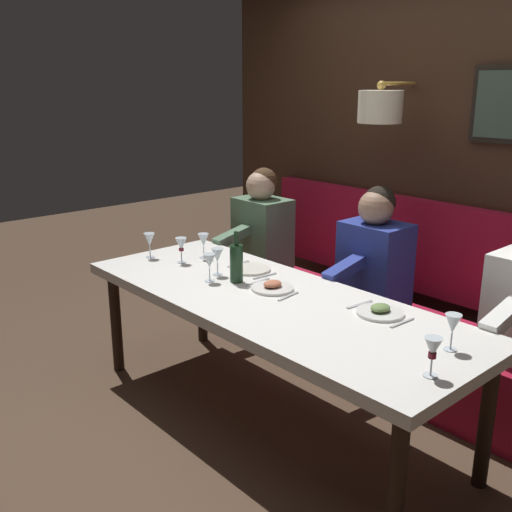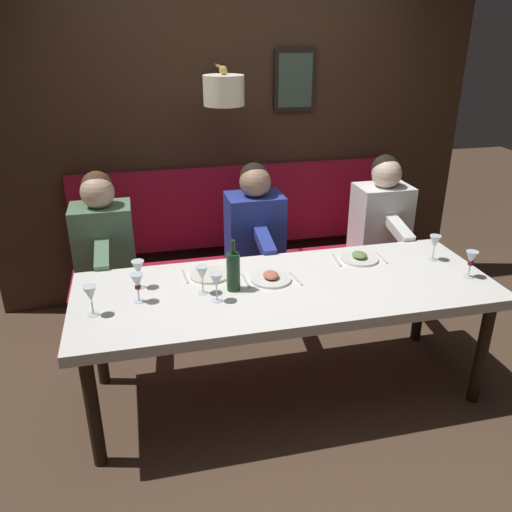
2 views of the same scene
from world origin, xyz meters
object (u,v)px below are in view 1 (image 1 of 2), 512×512
Objects in this scene: diner_middle at (262,224)px; wine_glass_0 at (149,240)px; wine_glass_1 at (203,241)px; wine_glass_4 at (453,325)px; diner_near at (374,253)px; wine_bottle at (236,263)px; wine_glass_5 at (217,256)px; wine_glass_3 at (433,349)px; dining_table at (270,307)px; wine_glass_6 at (181,245)px; wine_glass_2 at (209,262)px.

diner_middle is 0.97m from wine_glass_0.
wine_glass_1 is (0.26, -0.24, 0.00)m from wine_glass_0.
wine_glass_4 is (0.22, -2.06, 0.00)m from wine_glass_0.
diner_near is at bearing 52.72° from wine_glass_4.
wine_glass_5 is at bearing 90.82° from wine_bottle.
wine_glass_0 is at bearing 88.65° from wine_glass_3.
wine_bottle is at bearing -106.12° from wine_glass_1.
wine_glass_0 is 2.08m from wine_glass_4.
dining_table is 14.64× the size of wine_glass_5.
wine_glass_5 is at bearing -87.09° from wine_glass_6.
diner_near reaches higher than dining_table.
dining_table is 3.04× the size of diner_middle.
wine_glass_1 is at bearing 78.33° from dining_table.
wine_glass_4 is at bearing -110.16° from diner_middle.
wine_glass_2 is 0.42m from wine_glass_6.
wine_glass_1 and wine_glass_5 have the same top height.
wine_glass_3 is (-1.02, -1.06, 0.04)m from diner_near.
wine_glass_1 is 1.00× the size of wine_glass_6.
diner_middle is (0.00, 1.06, 0.00)m from diner_near.
wine_glass_0 is at bearing 110.96° from wine_glass_6.
wine_glass_1 is 1.00× the size of wine_glass_2.
wine_glass_5 is 1.00× the size of wine_glass_6.
wine_glass_5 is 0.35m from wine_glass_6.
diner_near reaches higher than wine_glass_5.
diner_middle is at bearing 40.38° from wine_bottle.
diner_middle is 2.17m from wine_glass_4.
wine_bottle is (0.00, -0.17, -0.00)m from wine_glass_5.
wine_glass_3 reaches higher than dining_table.
wine_glass_0 is 1.00× the size of wine_glass_6.
wine_glass_3 is (-1.02, -2.11, 0.04)m from diner_middle.
wine_bottle is at bearing 83.39° from wine_glass_3.
wine_bottle reaches higher than wine_glass_4.
wine_glass_3 and wine_glass_6 have the same top height.
wine_glass_6 is (-0.13, 1.83, -0.00)m from wine_glass_4.
wine_glass_2 is at bearing 101.92° from dining_table.
wine_glass_4 is 1.00× the size of wine_glass_6.
wine_glass_2 is 1.50m from wine_glass_3.
diner_near is at bearing 46.04° from wine_glass_3.
wine_glass_2 is at bearing 155.78° from diner_near.
diner_near is 1.06m from wine_glass_2.
wine_glass_5 is (0.16, 1.56, 0.00)m from wine_glass_3.
wine_bottle reaches higher than wine_glass_0.
dining_table is 1.37m from diner_middle.
wine_glass_6 is at bearing 77.76° from wine_glass_2.
wine_bottle is (0.02, -0.52, 0.00)m from wine_glass_6.
dining_table is 14.64× the size of wine_glass_3.
wine_glass_4 is at bearing -83.87° from wine_glass_0.
diner_near is 1.00× the size of diner_middle.
dining_table is at bearing 82.63° from wine_glass_3.
diner_middle is 4.82× the size of wine_glass_4.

